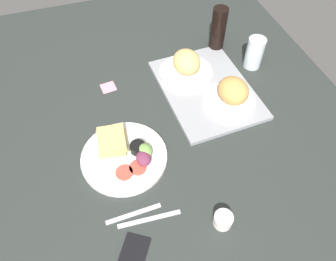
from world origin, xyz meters
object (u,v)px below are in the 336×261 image
Objects in this scene: plate_with_salad at (125,154)px; cell_phone at (131,261)px; bread_plate_far at (232,94)px; serving_tray at (206,89)px; espresso_cup at (223,220)px; fork at (134,214)px; knife at (149,219)px; drinking_glass at (254,53)px; soda_bottle at (218,30)px; sticky_note at (108,87)px; bread_plate_near at (186,66)px.

plate_with_salad is 2.00× the size of cell_phone.
bread_plate_far is 1.35× the size of cell_phone.
serving_tray is at bearing 173.19° from cell_phone.
espresso_cup is at bearing -17.44° from serving_tray.
fork is 0.89× the size of knife.
espresso_cup is (59.46, -40.08, -4.59)cm from drinking_glass.
espresso_cup reaches higher than serving_tray.
plate_with_salad is (10.55, -43.48, -4.08)cm from bread_plate_far.
espresso_cup is (51.58, -16.20, 1.20)cm from serving_tray.
bread_plate_far is 3.47× the size of espresso_cup.
plate_with_salad is (20.27, -37.81, 0.90)cm from serving_tray.
soda_bottle is 52.12cm from sticky_note.
bread_plate_far is (20.18, 10.48, 0.28)cm from bread_plate_near.
bread_plate_near is at bearing 83.85° from sticky_note.
plate_with_salad is at bearing 97.74° from knife.
soda_bottle is at bearing 57.01° from knife.
espresso_cup is (41.87, -21.88, -3.78)cm from bread_plate_far.
plate_with_salad is at bearing -76.37° from bread_plate_far.
sticky_note is at bearing -79.98° from soda_bottle.
bread_plate_near is 63.18cm from espresso_cup.
cell_phone is (33.55, -6.39, -1.30)cm from plate_with_salad.
plate_with_salad is 23.76cm from knife.
plate_with_salad is 38.05cm from espresso_cup.
knife is (43.92, -36.22, -0.55)cm from serving_tray.
soda_bottle is 1.04× the size of knife.
bread_plate_far reaches higher than fork.
knife is at bearing -50.77° from bread_plate_far.
bread_plate_far is at bearing 60.80° from sticky_note.
cell_phone is at bearing -6.45° from sticky_note.
knife is at bearing 3.84° from plate_with_salad.
espresso_cup reaches higher than knife.
espresso_cup is 68.58cm from sticky_note.
soda_bottle reaches higher than serving_tray.
fork and knife have the same top height.
serving_tray is 56.94cm from knife.
soda_bottle is 80.61cm from espresso_cup.
soda_bottle reaches higher than espresso_cup.
drinking_glass is 79.60cm from knife.
drinking_glass is 61.08cm from sticky_note.
bread_plate_far is at bearing 32.73° from fork.
cell_phone is at bearing -85.45° from espresso_cup.
drinking_glass is 80.81cm from fork.
serving_tray is 3.42× the size of drinking_glass.
bread_plate_far is 47.39cm from espresso_cup.
serving_tray is at bearing -31.31° from soda_bottle.
bread_plate_far is 48.71cm from sticky_note.
bread_plate_near is 22.79cm from soda_bottle.
serving_tray is 1.57× the size of plate_with_salad.
serving_tray is at bearing 24.67° from bread_plate_near.
fork is (20.66, -2.41, -1.45)cm from plate_with_salad.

